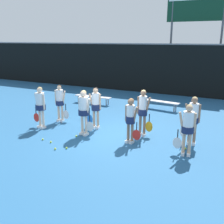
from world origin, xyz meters
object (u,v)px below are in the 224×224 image
Objects in this scene: bench_courtside at (93,97)px; tennis_ball_0 at (76,136)px; player_4 at (60,101)px; player_7 at (193,117)px; player_6 at (143,109)px; tennis_ball_8 at (51,142)px; bench_far at (159,102)px; tennis_ball_5 at (185,148)px; tennis_ball_6 at (43,139)px; player_3 at (188,126)px; tennis_ball_1 at (67,148)px; scoreboard at (197,17)px; tennis_ball_4 at (147,125)px; player_5 at (96,105)px; tennis_ball_7 at (55,149)px; player_2 at (131,117)px; player_1 at (84,109)px; player_0 at (40,104)px.

bench_courtside is 5.29m from tennis_ball_0.
player_4 is 2.35m from tennis_ball_0.
player_7 reaches higher than player_4.
player_6 reaches higher than tennis_ball_8.
bench_courtside is at bearing -164.34° from bench_far.
tennis_ball_5 is at bearing -55.75° from bench_far.
tennis_ball_5 is at bearing 17.08° from tennis_ball_6.
player_7 reaches higher than player_3.
player_4 is at bearing 130.34° from tennis_ball_1.
tennis_ball_8 is (1.23, -2.22, -0.92)m from player_4.
scoreboard reaches higher than tennis_ball_4.
tennis_ball_4 is (1.79, 1.28, -0.97)m from player_5.
tennis_ball_4 is at bearing 63.30° from tennis_ball_7.
player_1 is at bearing -171.80° from player_2.
player_0 reaches higher than player_4.
tennis_ball_7 is at bearing -99.81° from scoreboard.
bench_far is 5.69m from player_3.
player_7 is at bearing 25.18° from tennis_ball_8.
tennis_ball_6 is at bearing -79.33° from player_4.
tennis_ball_1 is 3.98m from tennis_ball_5.
tennis_ball_5 is (1.88, 0.27, -0.91)m from player_2.
player_1 is 2.98m from tennis_ball_4.
player_6 reaches higher than tennis_ball_1.
player_4 is 3.29m from tennis_ball_1.
scoreboard is at bearing 75.48° from tennis_ball_6.
player_2 is 23.82× the size of tennis_ball_7.
player_2 is 23.92× the size of tennis_ball_0.
player_4 is at bearing 173.15° from tennis_ball_5.
scoreboard is 93.72× the size of tennis_ball_0.
bench_courtside is 6.11m from player_2.
player_3 is 1.04m from tennis_ball_5.
player_4 is 23.78× the size of tennis_ball_5.
player_5 is (2.02, 0.96, -0.03)m from player_0.
player_0 is at bearing 148.95° from tennis_ball_1.
player_0 is (-3.45, -5.10, 0.65)m from bench_far.
player_3 reaches higher than tennis_ball_6.
player_1 is at bearing -64.19° from bench_courtside.
tennis_ball_6 is at bearing -165.03° from player_7.
player_0 is at bearing -166.31° from player_5.
player_7 reaches higher than bench_courtside.
player_5 is at bearing 98.72° from player_1.
player_5 is 26.01× the size of tennis_ball_6.
player_1 is (2.02, 0.09, 0.02)m from player_0.
player_0 reaches higher than player_7.
tennis_ball_5 is at bearing 26.90° from tennis_ball_7.
scoreboard is 10.67m from player_6.
player_0 is at bearing -107.51° from player_4.
tennis_ball_1 is at bearing -11.58° from tennis_ball_6.
player_1 is 3.90m from tennis_ball_5.
tennis_ball_4 is (3.81, 2.24, -0.99)m from player_0.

